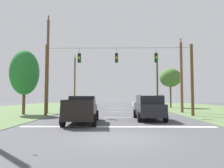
# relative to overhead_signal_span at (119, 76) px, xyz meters

# --- Properties ---
(ground_plane) EXTENTS (120.00, 120.00, 0.00)m
(ground_plane) POSITION_rel_overhead_signal_span_xyz_m (-0.16, -11.09, -3.95)
(ground_plane) COLOR #47474C
(stop_bar_stripe) EXTENTS (12.45, 0.45, 0.01)m
(stop_bar_stripe) POSITION_rel_overhead_signal_span_xyz_m (-0.16, -7.49, -3.95)
(stop_bar_stripe) COLOR white
(stop_bar_stripe) RESTS_ON ground
(lane_dash_0) EXTENTS (2.50, 0.15, 0.01)m
(lane_dash_0) POSITION_rel_overhead_signal_span_xyz_m (-0.16, -1.49, -3.95)
(lane_dash_0) COLOR white
(lane_dash_0) RESTS_ON ground
(lane_dash_1) EXTENTS (2.50, 0.15, 0.01)m
(lane_dash_1) POSITION_rel_overhead_signal_span_xyz_m (-0.16, 5.66, -3.95)
(lane_dash_1) COLOR white
(lane_dash_1) RESTS_ON ground
(lane_dash_2) EXTENTS (2.50, 0.15, 0.01)m
(lane_dash_2) POSITION_rel_overhead_signal_span_xyz_m (-0.16, 12.83, -3.95)
(lane_dash_2) COLOR white
(lane_dash_2) RESTS_ON ground
(lane_dash_3) EXTENTS (2.50, 0.15, 0.01)m
(lane_dash_3) POSITION_rel_overhead_signal_span_xyz_m (-0.16, 17.95, -3.95)
(lane_dash_3) COLOR white
(lane_dash_3) RESTS_ON ground
(overhead_signal_span) EXTENTS (14.92, 0.31, 7.19)m
(overhead_signal_span) POSITION_rel_overhead_signal_span_xyz_m (0.00, 0.00, 0.00)
(overhead_signal_span) COLOR brown
(overhead_signal_span) RESTS_ON ground
(pickup_truck) EXTENTS (2.50, 5.49, 1.95)m
(pickup_truck) POSITION_rel_overhead_signal_span_xyz_m (-2.75, -5.60, -2.99)
(pickup_truck) COLOR black
(pickup_truck) RESTS_ON ground
(suv_black) EXTENTS (2.23, 4.81, 2.05)m
(suv_black) POSITION_rel_overhead_signal_span_xyz_m (2.45, -3.49, -2.89)
(suv_black) COLOR black
(suv_black) RESTS_ON ground
(distant_car_crossing_white) EXTENTS (4.38, 2.18, 1.52)m
(distant_car_crossing_white) POSITION_rel_overhead_signal_span_xyz_m (4.90, 16.50, -3.16)
(distant_car_crossing_white) COLOR silver
(distant_car_crossing_white) RESTS_ON ground
(utility_pole_mid_right) EXTENTS (0.32, 1.61, 9.09)m
(utility_pole_mid_right) POSITION_rel_overhead_signal_span_xyz_m (7.71, 4.47, 0.43)
(utility_pole_mid_right) COLOR brown
(utility_pole_mid_right) RESTS_ON ground
(utility_pole_far_right) EXTENTS (0.34, 1.93, 9.90)m
(utility_pole_far_right) POSITION_rel_overhead_signal_span_xyz_m (7.60, 18.52, 0.84)
(utility_pole_far_right) COLOR brown
(utility_pole_far_right) RESTS_ON ground
(utility_pole_mid_left) EXTENTS (0.30, 1.59, 11.50)m
(utility_pole_mid_left) POSITION_rel_overhead_signal_span_xyz_m (-8.23, 3.13, 1.67)
(utility_pole_mid_left) COLOR brown
(utility_pole_mid_left) RESTS_ON ground
(utility_pole_far_left) EXTENTS (0.29, 1.63, 9.70)m
(utility_pole_far_left) POSITION_rel_overhead_signal_span_xyz_m (-7.87, 17.44, 0.89)
(utility_pole_far_left) COLOR brown
(utility_pole_far_left) RESTS_ON ground
(tree_roadside_right) EXTENTS (3.72, 3.72, 6.87)m
(tree_roadside_right) POSITION_rel_overhead_signal_span_xyz_m (9.29, 15.58, 1.27)
(tree_roadside_right) COLOR brown
(tree_roadside_right) RESTS_ON ground
(tree_roadside_far_right) EXTENTS (3.04, 3.04, 6.94)m
(tree_roadside_far_right) POSITION_rel_overhead_signal_span_xyz_m (-10.11, 1.31, 0.55)
(tree_roadside_far_right) COLOR brown
(tree_roadside_far_right) RESTS_ON ground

